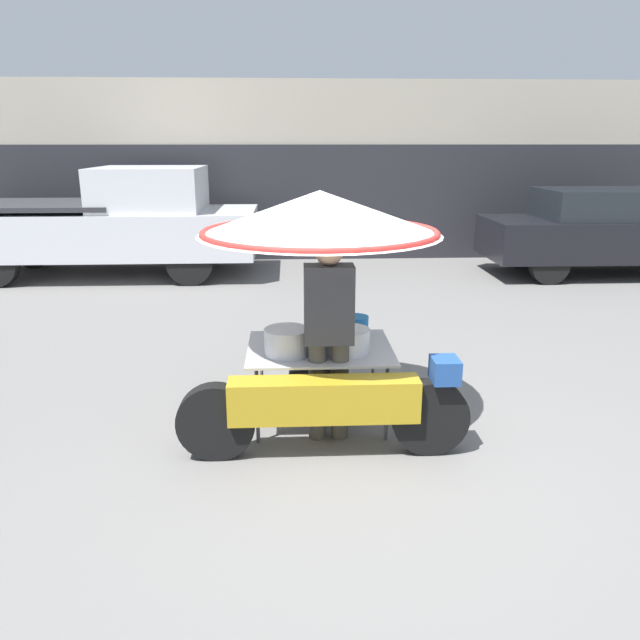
{
  "coord_description": "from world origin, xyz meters",
  "views": [
    {
      "loc": [
        -0.48,
        -4.24,
        2.32
      ],
      "look_at": [
        -0.23,
        0.64,
        0.91
      ],
      "focal_mm": 35.0,
      "sensor_mm": 36.0,
      "label": 1
    }
  ],
  "objects_px": {
    "parked_car": "(609,231)",
    "pickup_truck": "(112,224)",
    "vendor_person": "(329,329)",
    "vendor_motorcycle_cart": "(321,248)"
  },
  "relations": [
    {
      "from": "vendor_motorcycle_cart",
      "to": "vendor_person",
      "type": "distance_m",
      "value": 0.65
    },
    {
      "from": "parked_car",
      "to": "pickup_truck",
      "type": "xyz_separation_m",
      "value": [
        -8.76,
        0.36,
        0.14
      ]
    },
    {
      "from": "vendor_motorcycle_cart",
      "to": "parked_car",
      "type": "xyz_separation_m",
      "value": [
        5.42,
        5.88,
        -0.72
      ]
    },
    {
      "from": "vendor_person",
      "to": "parked_car",
      "type": "relative_size",
      "value": 0.37
    },
    {
      "from": "vendor_person",
      "to": "pickup_truck",
      "type": "bearing_deg",
      "value": 117.54
    },
    {
      "from": "parked_car",
      "to": "pickup_truck",
      "type": "distance_m",
      "value": 8.77
    },
    {
      "from": "vendor_motorcycle_cart",
      "to": "pickup_truck",
      "type": "relative_size",
      "value": 0.42
    },
    {
      "from": "pickup_truck",
      "to": "vendor_motorcycle_cart",
      "type": "bearing_deg",
      "value": -61.83
    },
    {
      "from": "vendor_motorcycle_cart",
      "to": "vendor_person",
      "type": "xyz_separation_m",
      "value": [
        0.05,
        -0.26,
        -0.59
      ]
    },
    {
      "from": "vendor_person",
      "to": "parked_car",
      "type": "bearing_deg",
      "value": 48.88
    }
  ]
}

